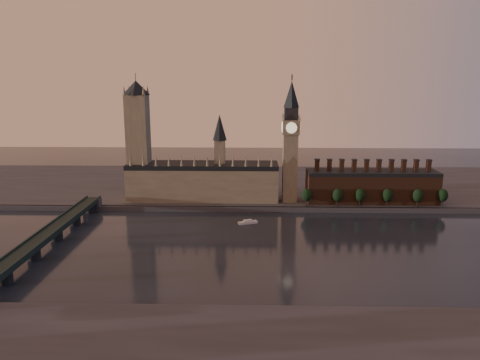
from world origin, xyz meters
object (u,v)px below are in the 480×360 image
(big_ben, at_px, (291,140))
(river_boat, at_px, (248,222))
(victoria_tower, at_px, (138,136))
(westminster_bridge, at_px, (44,240))

(big_ben, height_order, river_boat, big_ben)
(victoria_tower, bearing_deg, big_ben, -2.20)
(big_ben, height_order, westminster_bridge, big_ben)
(victoria_tower, distance_m, westminster_bridge, 133.21)
(big_ben, xyz_separation_m, river_boat, (-35.37, -52.44, -55.69))
(big_ben, distance_m, westminster_bridge, 205.83)
(victoria_tower, bearing_deg, westminster_bridge, -106.56)
(victoria_tower, xyz_separation_m, big_ben, (130.00, -5.00, -2.26))
(westminster_bridge, bearing_deg, big_ben, 34.33)
(big_ben, relative_size, westminster_bridge, 0.54)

